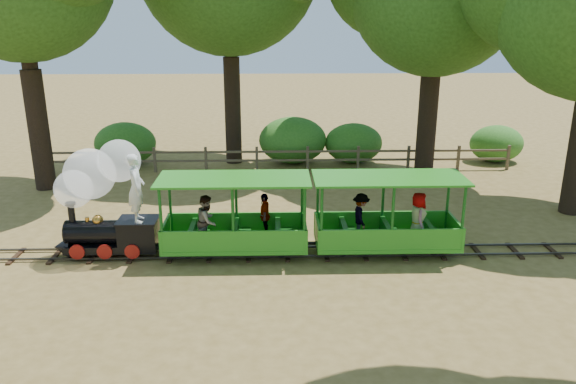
{
  "coord_description": "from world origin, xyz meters",
  "views": [
    {
      "loc": [
        -0.34,
        -13.43,
        6.03
      ],
      "look_at": [
        0.03,
        0.5,
        1.55
      ],
      "focal_mm": 35.0,
      "sensor_mm": 36.0,
      "label": 1
    }
  ],
  "objects_px": {
    "carriage_front": "(233,225)",
    "carriage_rear": "(387,223)",
    "locomotive": "(101,191)",
    "fence": "(282,157)"
  },
  "relations": [
    {
      "from": "locomotive",
      "to": "carriage_rear",
      "type": "distance_m",
      "value": 7.29
    },
    {
      "from": "locomotive",
      "to": "carriage_rear",
      "type": "height_order",
      "value": "locomotive"
    },
    {
      "from": "carriage_rear",
      "to": "carriage_front",
      "type": "bearing_deg",
      "value": -179.72
    },
    {
      "from": "fence",
      "to": "carriage_rear",
      "type": "bearing_deg",
      "value": -72.24
    },
    {
      "from": "carriage_front",
      "to": "carriage_rear",
      "type": "relative_size",
      "value": 1.0
    },
    {
      "from": "carriage_front",
      "to": "carriage_rear",
      "type": "bearing_deg",
      "value": 0.28
    },
    {
      "from": "carriage_front",
      "to": "carriage_rear",
      "type": "distance_m",
      "value": 3.95
    },
    {
      "from": "locomotive",
      "to": "fence",
      "type": "height_order",
      "value": "locomotive"
    },
    {
      "from": "carriage_rear",
      "to": "fence",
      "type": "xyz_separation_m",
      "value": [
        -2.56,
        8.01,
        -0.26
      ]
    },
    {
      "from": "carriage_front",
      "to": "carriage_rear",
      "type": "xyz_separation_m",
      "value": [
        3.95,
        0.02,
        0.01
      ]
    }
  ]
}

